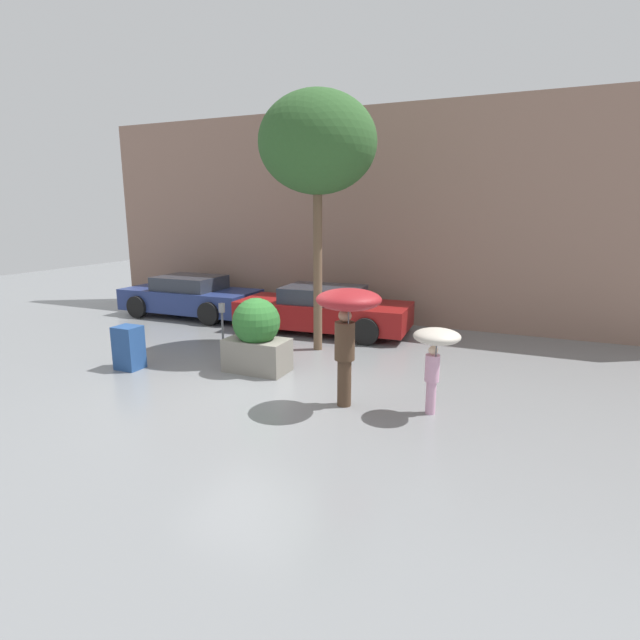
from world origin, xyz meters
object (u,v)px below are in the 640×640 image
at_px(parking_meter, 222,318).
at_px(person_adult, 348,314).
at_px(planter_box, 257,336).
at_px(parked_car_near, 323,310).
at_px(person_child, 436,346).
at_px(parked_car_far, 191,297).
at_px(street_tree, 318,144).
at_px(newspaper_box, 129,348).

bearing_deg(parking_meter, person_adult, -26.12).
xyz_separation_m(planter_box, parked_car_near, (-0.10, 3.63, -0.15)).
xyz_separation_m(person_child, parking_meter, (-5.04, 1.54, -0.29)).
bearing_deg(parking_meter, parked_car_far, 136.54).
bearing_deg(street_tree, parked_car_far, 159.36).
relative_size(parked_car_far, newspaper_box, 4.70).
height_order(person_adult, person_child, person_adult).
distance_m(planter_box, parked_car_far, 6.13).
bearing_deg(newspaper_box, street_tree, 44.26).
height_order(person_adult, parked_car_near, person_adult).
distance_m(person_child, parked_car_near, 5.89).
relative_size(parking_meter, newspaper_box, 1.32).
height_order(planter_box, person_adult, person_adult).
xyz_separation_m(parked_car_far, street_tree, (5.18, -1.95, 4.02)).
bearing_deg(person_child, parked_car_near, -175.78).
bearing_deg(parked_car_near, street_tree, -164.77).
height_order(street_tree, newspaper_box, street_tree).
bearing_deg(person_child, parked_car_far, -155.80).
distance_m(parking_meter, newspaper_box, 2.06).
relative_size(person_adult, street_tree, 0.35).
distance_m(parked_car_far, street_tree, 6.84).
relative_size(planter_box, street_tree, 0.26).
xyz_separation_m(parked_car_far, parking_meter, (3.39, -3.21, 0.27)).
bearing_deg(planter_box, parking_meter, 151.39).
height_order(person_adult, newspaper_box, person_adult).
xyz_separation_m(street_tree, newspaper_box, (-2.98, -2.90, -4.16)).
bearing_deg(planter_box, person_adult, -24.67).
bearing_deg(parked_car_far, street_tree, -111.39).
xyz_separation_m(planter_box, parked_car_far, (-4.71, 3.93, -0.15)).
height_order(parked_car_near, newspaper_box, parked_car_near).
bearing_deg(person_child, planter_box, -138.84).
bearing_deg(newspaper_box, planter_box, 20.21).
relative_size(street_tree, parking_meter, 4.85).
distance_m(parked_car_near, parking_meter, 3.17).
height_order(planter_box, parked_car_near, planter_box).
bearing_deg(parked_car_near, person_adult, -156.27).
xyz_separation_m(planter_box, newspaper_box, (-2.50, -0.92, -0.29)).
distance_m(person_adult, street_tree, 4.69).
relative_size(person_adult, person_child, 1.40).
height_order(parked_car_near, street_tree, street_tree).
xyz_separation_m(person_adult, parking_meter, (-3.67, 1.80, -0.74)).
height_order(parked_car_far, street_tree, street_tree).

